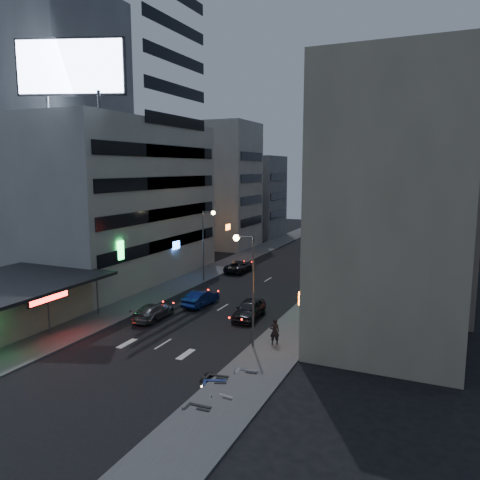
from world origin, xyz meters
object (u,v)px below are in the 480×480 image
Objects in this scene: parked_car_right_mid at (314,279)px; road_car_silver at (153,311)px; scooter_black_b at (230,367)px; scooter_blue at (227,370)px; person at (275,332)px; scooter_black_a at (212,396)px; scooter_silver_a at (235,389)px; parked_car_left at (240,266)px; parked_car_right_far at (325,256)px; road_car_blue at (201,298)px; scooter_silver_b at (258,362)px; parked_car_right_near at (249,309)px.

parked_car_right_mid reaches higher than road_car_silver.
scooter_blue is at bearing 178.80° from scooter_black_b.
person reaches higher than scooter_black_b.
scooter_black_a reaches higher than scooter_black_b.
scooter_blue is at bearing 10.71° from scooter_black_a.
parked_car_right_mid is at bearing 2.38° from scooter_black_a.
scooter_silver_a is at bearing -154.77° from scooter_black_b.
parked_car_left reaches higher than parked_car_right_far.
parked_car_right_far is 39.70m from scooter_blue.
scooter_black_a is at bearing 124.31° from road_car_blue.
road_car_blue is 18.32m from scooter_silver_a.
parked_car_right_mid is 10.65m from parked_car_left.
parked_car_right_mid is 1.01× the size of road_car_silver.
road_car_silver is 13.66m from scooter_silver_b.
person is 0.95× the size of scooter_black_b.
person reaches higher than road_car_blue.
road_car_silver is 2.29× the size of scooter_blue.
parked_car_right_near is at bearing 10.73° from scooter_black_b.
scooter_black_a is at bearing -78.91° from parked_car_right_far.
parked_car_left is at bearing 19.62° from scooter_silver_b.
parked_car_left is 2.51× the size of scooter_black_a.
scooter_black_a is at bearing 134.01° from road_car_silver.
parked_car_right_mid is 18.53m from person.
scooter_silver_a is (0.65, -8.39, -0.47)m from person.
road_car_blue is 2.70× the size of scooter_silver_a.
scooter_black_b is (-0.04, 0.52, 0.00)m from scooter_blue.
road_car_blue is at bearing 40.77° from scooter_silver_a.
scooter_silver_a is (4.76, -13.45, -0.20)m from parked_car_right_near.
scooter_blue is (1.32, -25.05, -0.03)m from parked_car_right_mid.
scooter_black_b reaches higher than parked_car_right_far.
road_car_blue is at bearing 12.50° from scooter_blue.
road_car_blue is 5.44m from road_car_silver.
parked_car_right_near is 10.80m from scooter_silver_b.
scooter_silver_a is 3.72m from scooter_silver_b.
parked_car_left is at bearing 0.76° from scooter_blue.
scooter_blue is at bearing 141.61° from road_car_silver.
parked_car_right_far is (7.87, 11.48, -0.06)m from parked_car_left.
scooter_silver_a is 0.80× the size of scooter_black_b.
road_car_blue is 15.36m from scooter_silver_b.
road_car_blue is (2.50, -14.70, 0.01)m from parked_car_left.
scooter_blue is (3.66, -39.53, 0.08)m from parked_car_right_far.
scooter_black_b is at bearing -88.92° from parked_car_right_mid.
road_car_blue is (-5.61, 1.66, -0.09)m from parked_car_right_near.
road_car_blue reaches higher than scooter_blue.
parked_car_left is 2.65× the size of person.
parked_car_right_near is 2.47× the size of person.
scooter_black_b is at bearing 114.34° from parked_car_left.
road_car_blue is 2.16× the size of scooter_black_a.
scooter_black_a is at bearing -78.83° from parked_car_right_near.
parked_car_right_far is at bearing -0.79° from scooter_black_b.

